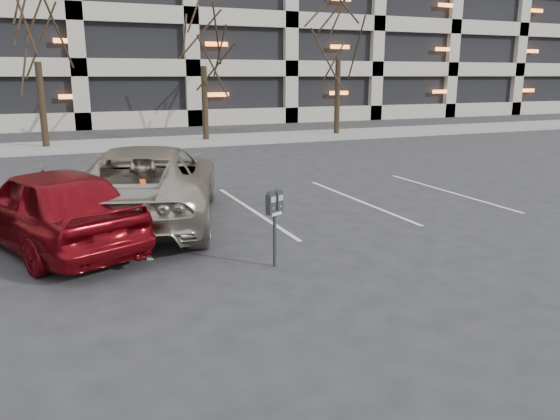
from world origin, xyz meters
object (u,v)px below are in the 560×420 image
Objects in this scene: tree_b at (32,5)px; tree_d at (339,9)px; suv_silver at (147,183)px; tree_c at (202,18)px; parking_meter at (275,210)px; car_red at (51,208)px.

tree_d reaches higher than tree_b.
suv_silver is (2.03, -13.65, -4.97)m from tree_b.
tree_c is 18.33m from parking_meter.
tree_d reaches higher than car_red.
tree_c reaches higher than suv_silver.
parking_meter is 0.28× the size of car_red.
tree_c is 1.20× the size of suv_silver.
tree_d reaches higher than suv_silver.
suv_silver is at bearing -131.24° from tree_d.
suv_silver is (-4.97, -13.65, -4.75)m from tree_c.
tree_c is 1.72× the size of car_red.
tree_b reaches higher than car_red.
car_red is (-13.88, -14.97, -5.47)m from tree_d.
parking_meter is 0.19× the size of suv_silver.
tree_b is 15.79m from car_red.
parking_meter is at bearing -78.80° from tree_b.
parking_meter is at bearing 127.79° from suv_silver.
tree_b is at bearing 76.88° from parking_meter.
tree_c is at bearing 180.00° from tree_d.
tree_d is at bearing -155.12° from car_red.
parking_meter is at bearing -121.29° from tree_d.
car_red is at bearing 51.65° from suv_silver.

